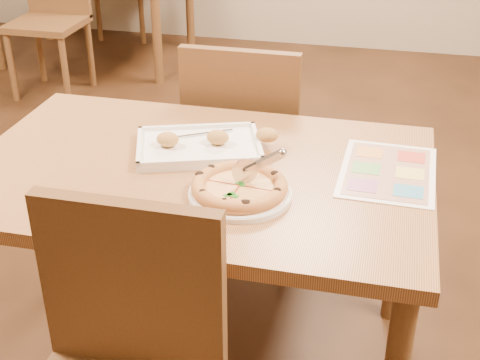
% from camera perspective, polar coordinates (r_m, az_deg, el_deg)
% --- Properties ---
extents(dining_table, '(1.30, 0.85, 0.72)m').
position_cam_1_polar(dining_table, '(1.92, -3.57, -1.13)').
color(dining_table, '#A56F42').
rests_on(dining_table, ground).
extents(chair_near, '(0.42, 0.42, 0.47)m').
position_cam_1_polar(chair_near, '(1.51, -10.18, -14.60)').
color(chair_near, brown).
rests_on(chair_near, ground).
extents(chair_far, '(0.42, 0.42, 0.47)m').
position_cam_1_polar(chair_far, '(2.47, 0.44, 4.30)').
color(chair_far, brown).
rests_on(chair_far, ground).
extents(bg_chair_near, '(0.42, 0.42, 0.47)m').
position_cam_1_polar(bg_chair_near, '(4.45, -15.77, 14.48)').
color(bg_chair_near, brown).
rests_on(bg_chair_near, ground).
extents(plate, '(0.33, 0.33, 0.01)m').
position_cam_1_polar(plate, '(1.73, 0.00, -1.25)').
color(plate, white).
rests_on(plate, dining_table).
extents(pizza, '(0.25, 0.25, 0.04)m').
position_cam_1_polar(pizza, '(1.72, -0.04, -0.58)').
color(pizza, '#DB894B').
rests_on(pizza, plate).
extents(pizza_cutter, '(0.12, 0.08, 0.08)m').
position_cam_1_polar(pizza_cutter, '(1.72, 1.57, 1.29)').
color(pizza_cutter, silver).
rests_on(pizza_cutter, pizza).
extents(appetizer_tray, '(0.43, 0.35, 0.06)m').
position_cam_1_polar(appetizer_tray, '(1.96, -3.20, 2.94)').
color(appetizer_tray, white).
rests_on(appetizer_tray, dining_table).
extents(menu, '(0.27, 0.37, 0.00)m').
position_cam_1_polar(menu, '(1.89, 12.50, 0.72)').
color(menu, white).
rests_on(menu, dining_table).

